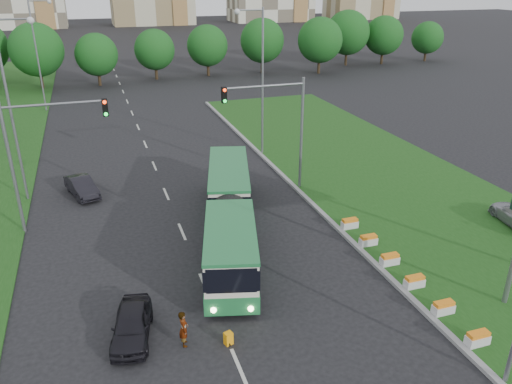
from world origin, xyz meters
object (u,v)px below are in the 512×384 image
object	(u,v)px
articulated_bus	(226,213)
traffic_mast_left	(39,145)
car_left_near	(132,324)
car_left_far	(82,187)
traffic_mast_median	(280,118)
pedestrian	(184,329)
shopping_trolley	(228,338)

from	to	relation	value
articulated_bus	traffic_mast_left	bearing A→B (deg)	170.19
car_left_near	car_left_far	world-z (taller)	car_left_far
traffic_mast_median	pedestrian	size ratio (longest dim) A/B	4.87
pedestrian	car_left_near	bearing A→B (deg)	64.63
shopping_trolley	articulated_bus	bearing A→B (deg)	58.15
car_left_near	car_left_far	size ratio (longest dim) A/B	0.96
car_left_near	shopping_trolley	bearing A→B (deg)	-12.73
pedestrian	shopping_trolley	xyz separation A→B (m)	(1.75, -0.55, -0.54)
shopping_trolley	pedestrian	bearing A→B (deg)	145.70
car_left_far	shopping_trolley	distance (m)	19.04
pedestrian	car_left_far	bearing A→B (deg)	17.31
traffic_mast_left	car_left_near	bearing A→B (deg)	-73.07
traffic_mast_left	articulated_bus	bearing A→B (deg)	-24.86
car_left_near	pedestrian	distance (m)	2.33
traffic_mast_median	articulated_bus	xyz separation A→B (m)	(-5.39, -5.53, -3.74)
traffic_mast_median	car_left_near	xyz separation A→B (m)	(-11.56, -12.82, -4.70)
traffic_mast_left	car_left_far	distance (m)	6.84
traffic_mast_left	shopping_trolley	distance (m)	16.23
traffic_mast_median	pedestrian	bearing A→B (deg)	-124.32
car_left_near	car_left_far	xyz separation A→B (m)	(-1.82, 16.47, 0.00)
traffic_mast_median	traffic_mast_left	size ratio (longest dim) A/B	1.00
traffic_mast_median	car_left_far	size ratio (longest dim) A/B	2.01
car_left_near	pedestrian	world-z (taller)	pedestrian
traffic_mast_median	car_left_near	size ratio (longest dim) A/B	2.09
articulated_bus	shopping_trolley	size ratio (longest dim) A/B	27.88
traffic_mast_median	shopping_trolley	distance (m)	17.27
traffic_mast_median	car_left_near	bearing A→B (deg)	-132.03
traffic_mast_left	articulated_bus	size ratio (longest dim) A/B	0.50
traffic_mast_median	shopping_trolley	xyz separation A→B (m)	(-7.81, -14.55, -5.07)
car_left_far	car_left_near	bearing A→B (deg)	-100.69
pedestrian	shopping_trolley	bearing A→B (deg)	-102.36
traffic_mast_left	shopping_trolley	world-z (taller)	traffic_mast_left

